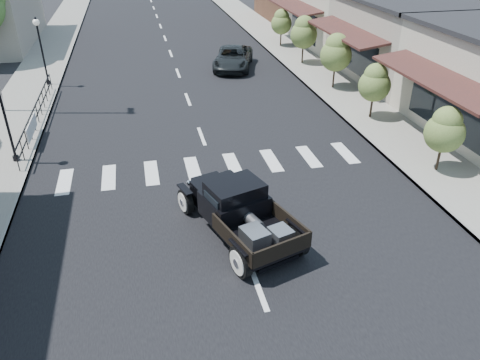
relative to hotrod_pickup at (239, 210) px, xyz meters
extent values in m
plane|color=black|center=(-0.04, 0.56, -0.86)|extent=(120.00, 120.00, 0.00)
cube|color=black|center=(-0.04, 15.56, -0.85)|extent=(14.00, 80.00, 0.02)
cube|color=gray|center=(-8.54, 15.56, -0.79)|extent=(3.00, 80.00, 0.15)
cube|color=gray|center=(8.46, 15.56, -0.79)|extent=(3.00, 80.00, 0.15)
cube|color=#A59C8B|center=(14.96, 13.56, 1.39)|extent=(10.00, 9.00, 4.50)
cube|color=#B9AF9C|center=(14.96, 22.56, 1.39)|extent=(10.00, 9.00, 4.50)
imported|color=black|center=(3.61, 17.90, -0.19)|extent=(3.62, 5.28, 1.34)
camera|label=1|loc=(-2.57, -11.62, 7.74)|focal=35.00mm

